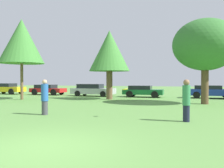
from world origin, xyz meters
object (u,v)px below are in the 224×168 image
at_px(tree_2, 205,45).
at_px(parked_car_silver, 93,90).
at_px(parked_car_green, 143,91).
at_px(person_thrower, 45,97).
at_px(parked_car_blue, 210,91).
at_px(tree_1, 109,51).
at_px(parked_car_red, 47,89).
at_px(person_catcher, 186,100).
at_px(parked_car_yellow, 7,88).
at_px(frisbee, 125,89).
at_px(tree_0, 22,41).

xyz_separation_m(tree_2, parked_car_silver, (-10.89, 5.41, -3.57)).
height_order(tree_2, parked_car_green, tree_2).
relative_size(person_thrower, parked_car_blue, 0.41).
bearing_deg(tree_1, parked_car_silver, 131.31).
bearing_deg(parked_car_red, tree_1, -24.21).
bearing_deg(person_catcher, tree_2, -99.49).
bearing_deg(parked_car_silver, tree_1, -48.63).
distance_m(tree_1, parked_car_blue, 10.37).
xyz_separation_m(person_thrower, parked_car_silver, (-2.85, 13.46, -0.21)).
relative_size(person_catcher, parked_car_blue, 0.41).
distance_m(person_thrower, tree_2, 11.87).
relative_size(parked_car_yellow, parked_car_green, 1.06).
distance_m(frisbee, tree_1, 10.94).
relative_size(person_thrower, person_catcher, 1.00).
bearing_deg(tree_0, tree_2, 2.22).
bearing_deg(parked_car_yellow, parked_car_green, -0.80).
height_order(person_catcher, tree_2, tree_2).
bearing_deg(frisbee, tree_2, 62.90).
bearing_deg(person_catcher, person_thrower, 0.00).
relative_size(tree_0, parked_car_blue, 1.64).
distance_m(person_thrower, tree_0, 11.21).
height_order(tree_0, tree_1, tree_0).
bearing_deg(tree_0, person_catcher, -27.99).
bearing_deg(tree_0, parked_car_red, 103.61).
xyz_separation_m(tree_0, parked_car_silver, (4.34, 6.00, -4.48)).
height_order(person_catcher, tree_0, tree_0).
xyz_separation_m(person_thrower, parked_car_red, (-8.79, 14.08, -0.24)).
height_order(parked_car_yellow, parked_car_green, parked_car_yellow).
height_order(frisbee, tree_2, tree_2).
relative_size(person_thrower, tree_2, 0.29).
bearing_deg(parked_car_silver, tree_2, -26.36).
height_order(tree_2, parked_car_yellow, tree_2).
distance_m(frisbee, parked_car_blue, 14.67).
distance_m(person_catcher, parked_car_blue, 14.21).
height_order(person_thrower, parked_car_red, person_thrower).
relative_size(tree_1, parked_car_green, 1.54).
xyz_separation_m(parked_car_yellow, parked_car_blue, (23.42, 0.18, -0.05)).
height_order(parked_car_red, parked_car_blue, parked_car_blue).
height_order(person_thrower, parked_car_green, person_thrower).
relative_size(parked_car_silver, parked_car_blue, 1.06).
bearing_deg(frisbee, person_catcher, -4.87).
xyz_separation_m(person_catcher, tree_2, (1.28, 8.00, 3.34)).
distance_m(person_catcher, parked_car_silver, 16.51).
xyz_separation_m(frisbee, parked_car_yellow, (-18.52, 13.63, -0.61)).
relative_size(person_thrower, tree_0, 0.25).
xyz_separation_m(parked_car_yellow, parked_car_green, (16.98, -0.25, -0.08)).
xyz_separation_m(person_catcher, parked_car_yellow, (-21.21, 13.86, -0.20)).
distance_m(frisbee, parked_car_yellow, 23.00).
xyz_separation_m(person_thrower, parked_car_yellow, (-14.45, 13.91, -0.18)).
bearing_deg(person_catcher, parked_car_red, -42.45).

